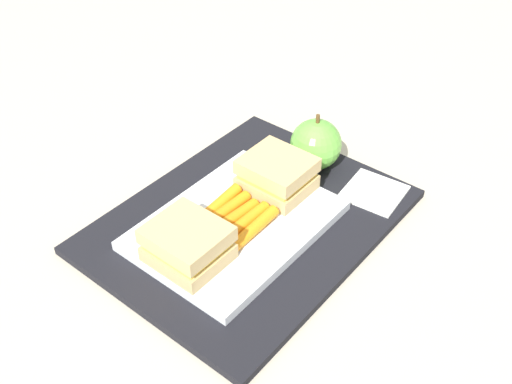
% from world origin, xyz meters
% --- Properties ---
extents(ground_plane, '(2.40, 2.40, 0.00)m').
position_xyz_m(ground_plane, '(0.00, 0.00, 0.00)').
color(ground_plane, '#B7AD99').
extents(lunchbag_mat, '(0.36, 0.28, 0.01)m').
position_xyz_m(lunchbag_mat, '(0.00, 0.00, 0.01)').
color(lunchbag_mat, black).
rests_on(lunchbag_mat, ground_plane).
extents(food_tray, '(0.23, 0.17, 0.01)m').
position_xyz_m(food_tray, '(-0.03, 0.00, 0.02)').
color(food_tray, white).
rests_on(food_tray, lunchbag_mat).
extents(sandwich_half_left, '(0.07, 0.08, 0.04)m').
position_xyz_m(sandwich_half_left, '(-0.10, 0.00, 0.04)').
color(sandwich_half_left, tan).
rests_on(sandwich_half_left, food_tray).
extents(sandwich_half_right, '(0.07, 0.08, 0.04)m').
position_xyz_m(sandwich_half_right, '(0.05, 0.00, 0.04)').
color(sandwich_half_right, tan).
rests_on(sandwich_half_right, food_tray).
extents(carrot_sticks_bundle, '(0.08, 0.07, 0.02)m').
position_xyz_m(carrot_sticks_bundle, '(-0.03, 0.00, 0.03)').
color(carrot_sticks_bundle, orange).
rests_on(carrot_sticks_bundle, food_tray).
extents(apple, '(0.07, 0.07, 0.08)m').
position_xyz_m(apple, '(0.14, 0.00, 0.04)').
color(apple, '#66B742').
rests_on(apple, lunchbag_mat).
extents(paper_napkin, '(0.08, 0.08, 0.00)m').
position_xyz_m(paper_napkin, '(0.14, -0.09, 0.01)').
color(paper_napkin, white).
rests_on(paper_napkin, lunchbag_mat).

